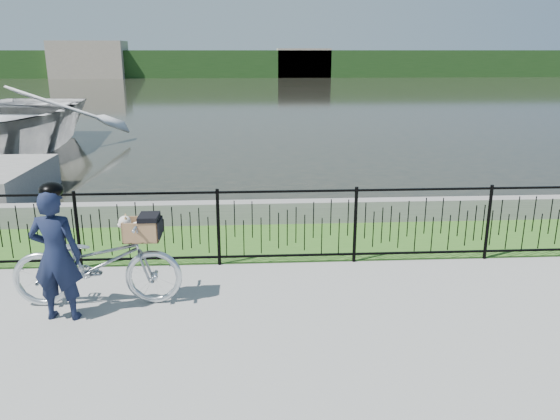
{
  "coord_description": "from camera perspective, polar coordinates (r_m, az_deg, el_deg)",
  "views": [
    {
      "loc": [
        -0.56,
        -5.93,
        3.04
      ],
      "look_at": [
        -0.14,
        1.0,
        1.0
      ],
      "focal_mm": 35.0,
      "sensor_mm": 36.0,
      "label": 1
    }
  ],
  "objects": [
    {
      "name": "ground",
      "position": [
        6.69,
        1.76,
        -10.67
      ],
      "size": [
        120.0,
        120.0,
        0.0
      ],
      "primitive_type": "plane",
      "color": "gray",
      "rests_on": "ground"
    },
    {
      "name": "grass_strip",
      "position": [
        9.07,
        0.29,
        -3.17
      ],
      "size": [
        60.0,
        2.0,
        0.01
      ],
      "primitive_type": "cube",
      "color": "#33601E",
      "rests_on": "ground"
    },
    {
      "name": "water",
      "position": [
        39.05,
        -2.66,
        11.91
      ],
      "size": [
        120.0,
        120.0,
        0.0
      ],
      "primitive_type": "plane",
      "color": "black",
      "rests_on": "ground"
    },
    {
      "name": "quay_wall",
      "position": [
        9.96,
        -0.08,
        -0.19
      ],
      "size": [
        60.0,
        0.3,
        0.4
      ],
      "primitive_type": "cube",
      "color": "gray",
      "rests_on": "ground"
    },
    {
      "name": "fence",
      "position": [
        7.94,
        0.77,
        -1.7
      ],
      "size": [
        14.0,
        0.06,
        1.15
      ],
      "primitive_type": null,
      "color": "black",
      "rests_on": "ground"
    },
    {
      "name": "far_treeline",
      "position": [
        65.95,
        -3.05,
        15.03
      ],
      "size": [
        120.0,
        6.0,
        3.0
      ],
      "primitive_type": "cube",
      "color": "#204219",
      "rests_on": "ground"
    },
    {
      "name": "far_building_left",
      "position": [
        66.28,
        -19.34,
        14.61
      ],
      "size": [
        8.0,
        4.0,
        4.0
      ],
      "primitive_type": "cube",
      "color": "gray",
      "rests_on": "ground"
    },
    {
      "name": "far_building_right",
      "position": [
        64.78,
        2.47,
        15.1
      ],
      "size": [
        6.0,
        3.0,
        3.2
      ],
      "primitive_type": "cube",
      "color": "gray",
      "rests_on": "ground"
    },
    {
      "name": "bicycle_rig",
      "position": [
        7.05,
        -18.49,
        -5.22
      ],
      "size": [
        2.05,
        0.72,
        1.16
      ],
      "color": "silver",
      "rests_on": "ground"
    },
    {
      "name": "cyclist",
      "position": [
        6.75,
        -22.4,
        -4.18
      ],
      "size": [
        0.6,
        0.42,
        1.64
      ],
      "color": "black",
      "rests_on": "ground"
    }
  ]
}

